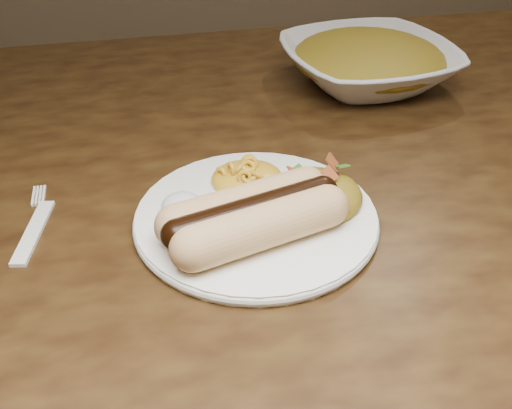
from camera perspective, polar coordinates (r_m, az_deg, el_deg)
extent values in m
cube|color=#452D12|center=(0.70, -5.22, 2.15)|extent=(1.60, 0.90, 0.04)
cylinder|color=#452D12|center=(1.44, 22.76, 0.64)|extent=(0.07, 0.07, 0.71)
cylinder|color=white|center=(0.59, 0.00, -1.29)|extent=(0.31, 0.31, 0.01)
cylinder|color=#F1A67A|center=(0.54, 0.15, -2.07)|extent=(0.14, 0.08, 0.04)
cylinder|color=#F1A67A|center=(0.56, -0.57, -0.14)|extent=(0.14, 0.08, 0.04)
cylinder|color=black|center=(0.55, -0.22, -0.74)|extent=(0.15, 0.07, 0.03)
ellipsoid|color=gold|center=(0.63, -0.87, 3.34)|extent=(0.08, 0.07, 0.03)
ellipsoid|color=white|center=(0.58, -7.08, 0.15)|extent=(0.04, 0.04, 0.03)
ellipsoid|color=#A24603|center=(0.60, 5.52, 1.29)|extent=(0.10, 0.09, 0.04)
cube|color=white|center=(0.62, -20.43, -2.46)|extent=(0.04, 0.12, 0.00)
imported|color=silver|center=(0.89, 10.62, 12.94)|extent=(0.26, 0.26, 0.06)
ellipsoid|color=#A24603|center=(0.89, 10.77, 14.19)|extent=(0.27, 0.27, 0.05)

